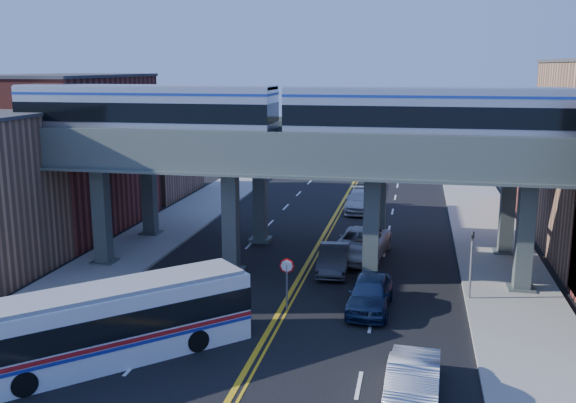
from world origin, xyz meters
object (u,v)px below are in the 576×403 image
object	(u,v)px
car_lane_c	(360,244)
car_lane_d	(360,201)
transit_bus	(112,324)
transit_train	(427,116)
car_parked_curb	(414,377)
traffic_signal	(472,258)
car_lane_a	(370,293)
car_lane_b	(334,259)
stop_sign	(287,275)

from	to	relation	value
car_lane_c	car_lane_d	bearing A→B (deg)	102.91
transit_bus	car_lane_c	distance (m)	18.44
transit_train	car_lane_c	distance (m)	10.15
car_lane_d	car_parked_curb	bearing A→B (deg)	-83.62
traffic_signal	car_lane_c	distance (m)	9.04
transit_train	car_lane_d	distance (m)	20.26
car_lane_a	car_lane_c	world-z (taller)	car_lane_c
transit_train	car_parked_curb	bearing A→B (deg)	-91.02
traffic_signal	car_lane_b	bearing A→B (deg)	155.73
stop_sign	car_lane_d	world-z (taller)	stop_sign
car_lane_a	car_lane_c	xyz separation A→B (m)	(-1.26, 8.71, 0.04)
car_parked_curb	car_lane_b	bearing A→B (deg)	-68.99
transit_train	traffic_signal	distance (m)	7.62
car_lane_c	car_parked_curb	world-z (taller)	car_lane_c
car_lane_d	car_parked_curb	size ratio (longest dim) A/B	1.11
stop_sign	transit_bus	xyz separation A→B (m)	(-5.84, -6.82, -0.23)
car_lane_a	transit_train	bearing A→B (deg)	62.32
transit_train	stop_sign	distance (m)	11.04
traffic_signal	car_lane_a	world-z (taller)	traffic_signal
transit_bus	car_lane_b	bearing A→B (deg)	16.38
car_lane_c	car_lane_d	distance (m)	13.35
traffic_signal	car_lane_c	xyz separation A→B (m)	(-6.15, 6.48, -1.41)
car_parked_curb	transit_bus	bearing A→B (deg)	-1.48
transit_train	car_parked_curb	size ratio (longest dim) A/B	8.92
car_lane_a	car_lane_d	world-z (taller)	car_lane_a
stop_sign	transit_train	bearing A→B (deg)	37.89
car_lane_b	car_lane_d	world-z (taller)	car_lane_d
transit_bus	car_lane_b	size ratio (longest dim) A/B	2.10
car_lane_c	car_parked_curb	distance (m)	17.46
traffic_signal	car_parked_curb	distance (m)	11.07
stop_sign	car_lane_c	size ratio (longest dim) A/B	0.41
transit_train	traffic_signal	bearing A→B (deg)	-38.95
transit_train	car_lane_c	bearing A→B (deg)	129.32
car_lane_b	car_parked_curb	size ratio (longest dim) A/B	0.92
car_lane_d	stop_sign	bearing A→B (deg)	-96.17
transit_bus	car_lane_b	distance (m)	15.08
car_lane_c	car_parked_curb	size ratio (longest dim) A/B	1.24
transit_train	car_parked_curb	world-z (taller)	transit_train
stop_sign	car_parked_curb	size ratio (longest dim) A/B	0.51
car_lane_a	transit_bus	bearing A→B (deg)	-140.41
stop_sign	car_lane_b	world-z (taller)	stop_sign
stop_sign	car_lane_a	distance (m)	4.19
stop_sign	car_lane_b	xyz separation A→B (m)	(1.50, 6.34, -0.97)
car_lane_a	car_parked_curb	size ratio (longest dim) A/B	0.97
car_lane_d	transit_bus	bearing A→B (deg)	-106.34
car_lane_d	car_lane_a	bearing A→B (deg)	-85.88
traffic_signal	car_lane_c	world-z (taller)	traffic_signal
stop_sign	car_lane_d	size ratio (longest dim) A/B	0.46
stop_sign	car_lane_d	bearing A→B (deg)	86.23
car_lane_c	stop_sign	bearing A→B (deg)	-98.68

